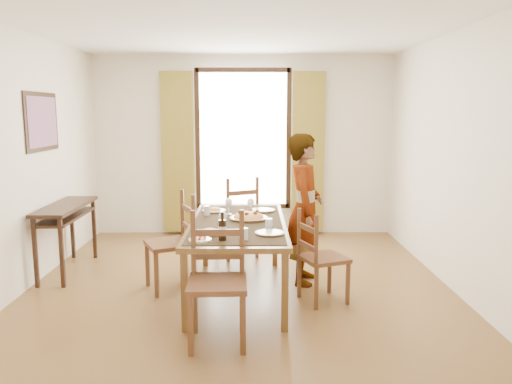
{
  "coord_description": "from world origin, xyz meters",
  "views": [
    {
      "loc": [
        0.14,
        -5.09,
        1.87
      ],
      "look_at": [
        0.18,
        0.26,
        1.0
      ],
      "focal_mm": 35.0,
      "sensor_mm": 36.0,
      "label": 1
    }
  ],
  "objects_px": {
    "dining_table": "(238,228)",
    "man": "(305,209)",
    "console_table": "(66,214)",
    "pasta_platter": "(249,215)"
  },
  "relations": [
    {
      "from": "dining_table",
      "to": "man",
      "type": "xyz_separation_m",
      "value": [
        0.72,
        0.34,
        0.12
      ]
    },
    {
      "from": "console_table",
      "to": "dining_table",
      "type": "xyz_separation_m",
      "value": [
        2.02,
        -0.72,
        0.01
      ]
    },
    {
      "from": "man",
      "to": "pasta_platter",
      "type": "height_order",
      "value": "man"
    },
    {
      "from": "dining_table",
      "to": "pasta_platter",
      "type": "height_order",
      "value": "pasta_platter"
    },
    {
      "from": "console_table",
      "to": "man",
      "type": "xyz_separation_m",
      "value": [
        2.74,
        -0.38,
        0.13
      ]
    },
    {
      "from": "console_table",
      "to": "dining_table",
      "type": "relative_size",
      "value": 0.61
    },
    {
      "from": "pasta_platter",
      "to": "console_table",
      "type": "bearing_deg",
      "value": 164.01
    },
    {
      "from": "dining_table",
      "to": "man",
      "type": "distance_m",
      "value": 0.81
    },
    {
      "from": "dining_table",
      "to": "man",
      "type": "bearing_deg",
      "value": 25.5
    },
    {
      "from": "dining_table",
      "to": "pasta_platter",
      "type": "distance_m",
      "value": 0.19
    }
  ]
}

